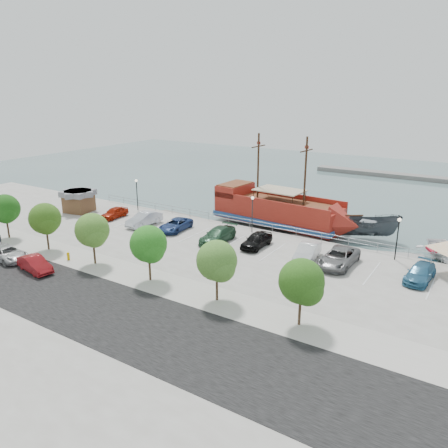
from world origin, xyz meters
The scene contains 33 objects.
ground centered at (0.00, 0.00, -1.00)m, with size 160.00×160.00×0.00m, color #445E5D.
land_slab centered at (0.00, -21.00, -0.60)m, with size 100.00×58.00×1.20m, color gray.
street centered at (0.00, -16.00, 0.01)m, with size 100.00×8.00×0.04m, color black.
sidewalk centered at (0.00, -10.00, 0.01)m, with size 100.00×4.00×0.05m, color #AAA499.
seawall_railing centered at (0.00, 7.80, 0.53)m, with size 50.00×0.06×1.00m.
far_shore centered at (10.00, 55.00, -0.60)m, with size 40.00×3.00×0.80m, color slate.
pirate_ship centered at (1.56, 12.78, 1.04)m, with size 19.54×6.64×12.21m.
patrol_boat centered at (11.36, 13.97, 0.43)m, with size 2.78×7.38×2.85m, color #3D4348.
speedboat centered at (20.14, 11.89, -0.29)m, with size 4.88×6.83×1.42m, color silver.
dock_west centered at (-13.10, 9.20, -0.81)m, with size 6.71×1.92×0.38m, color slate.
dock_mid centered at (6.88, 9.20, -0.81)m, with size 6.48×1.85×0.37m, color gray.
dock_east centered at (14.87, 9.20, -0.80)m, with size 7.16×2.05×0.41m, color gray.
shed centered at (-24.10, 1.61, 1.56)m, with size 4.14×4.14×2.93m.
street_van centered at (-15.94, -13.92, 0.69)m, with size 2.28×4.94×1.37m, color #AEAEAE.
street_sedan centered at (-11.21, -14.21, 0.71)m, with size 1.51×4.32×1.42m, color maroon.
fire_hydrant centered at (-10.88, -10.80, 0.45)m, with size 0.29×0.29×0.83m.
lamp_post_left centered at (-18.00, 6.50, 2.94)m, with size 0.36×0.36×4.28m.
lamp_post_mid centered at (0.00, 6.50, 2.94)m, with size 0.36×0.36×4.28m.
lamp_post_right centered at (16.00, 6.50, 2.94)m, with size 0.36×0.36×4.28m.
tree_a centered at (-21.85, -10.07, 3.30)m, with size 3.30×3.20×5.00m.
tree_b centered at (-14.85, -10.07, 3.30)m, with size 3.30×3.20×5.00m.
tree_c centered at (-7.85, -10.07, 3.30)m, with size 3.30×3.20×5.00m.
tree_d centered at (-0.85, -10.07, 3.30)m, with size 3.30×3.20×5.00m.
tree_e centered at (6.15, -10.07, 3.30)m, with size 3.30×3.20×5.00m.
tree_f centered at (13.15, -10.07, 3.30)m, with size 3.30×3.20×5.00m.
parked_car_a centered at (-17.82, 1.99, 0.70)m, with size 1.66×4.12×1.40m, color #971906.
parked_car_b centered at (-12.34, 1.65, 0.81)m, with size 1.72×4.92×1.62m, color silver.
parked_car_c centered at (-7.91, 2.19, 0.69)m, with size 2.28×4.93×1.37m, color navy.
parked_car_d centered at (-1.49, 1.49, 0.78)m, with size 2.19×5.38×1.56m, color #254C30.
parked_car_e centered at (2.86, 2.34, 0.79)m, with size 1.86×4.62×1.58m, color black.
parked_car_f centered at (8.78, 1.77, 0.81)m, with size 1.72×4.93×1.63m, color white.
parked_car_g centered at (11.80, 2.15, 0.80)m, with size 2.67×5.79×1.61m, color slate.
parked_car_h centered at (18.89, 2.66, 0.70)m, with size 1.95×4.79×1.39m, color #2B6486.
Camera 1 is at (23.30, -36.04, 16.14)m, focal length 35.00 mm.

